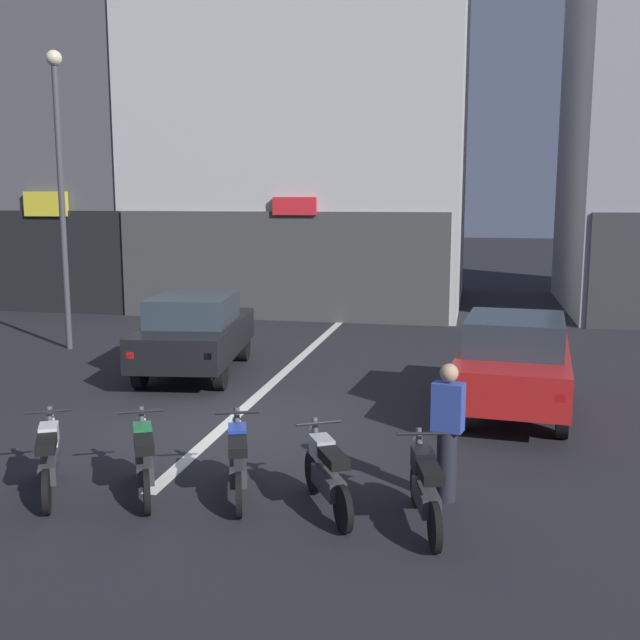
{
  "coord_description": "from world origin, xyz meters",
  "views": [
    {
      "loc": [
        3.82,
        -11.05,
        3.56
      ],
      "look_at": [
        1.1,
        2.0,
        1.4
      ],
      "focal_mm": 41.98,
      "sensor_mm": 36.0,
      "label": 1
    }
  ],
  "objects": [
    {
      "name": "car_red_parked_kerbside",
      "position": [
        4.51,
        1.64,
        0.89
      ],
      "size": [
        2.1,
        4.23,
        1.64
      ],
      "color": "black",
      "rests_on": "ground"
    },
    {
      "name": "lane_centre_line",
      "position": [
        0.0,
        6.0,
        0.0
      ],
      "size": [
        0.2,
        18.0,
        0.01
      ],
      "primitive_type": "cube",
      "color": "silver",
      "rests_on": "ground"
    },
    {
      "name": "motorcycle_white_row_leftmost",
      "position": [
        -1.17,
        -3.23,
        0.46
      ],
      "size": [
        0.84,
        1.51,
        0.98
      ],
      "color": "black",
      "rests_on": "ground"
    },
    {
      "name": "motorcycle_silver_row_right_mid",
      "position": [
        2.23,
        -3.02,
        0.46
      ],
      "size": [
        0.86,
        1.5,
        0.98
      ],
      "color": "black",
      "rests_on": "ground"
    },
    {
      "name": "car_black_crossing_near",
      "position": [
        -1.75,
        3.15,
        0.89
      ],
      "size": [
        2.29,
        4.3,
        1.64
      ],
      "color": "black",
      "rests_on": "ground"
    },
    {
      "name": "motorcycle_black_row_rightmost",
      "position": [
        3.36,
        -3.21,
        0.46
      ],
      "size": [
        0.59,
        1.64,
        0.98
      ],
      "color": "black",
      "rests_on": "ground"
    },
    {
      "name": "building_mid_block",
      "position": [
        -1.8,
        14.71,
        9.27
      ],
      "size": [
        10.28,
        9.33,
        18.58
      ],
      "color": "silver",
      "rests_on": "ground"
    },
    {
      "name": "person_by_motorcycles",
      "position": [
        3.56,
        -2.43,
        0.86
      ],
      "size": [
        0.4,
        0.3,
        1.67
      ],
      "color": "#23232D",
      "rests_on": "ground"
    },
    {
      "name": "motorcycle_blue_row_centre",
      "position": [
        1.1,
        -2.83,
        0.46
      ],
      "size": [
        0.67,
        1.61,
        0.98
      ],
      "color": "black",
      "rests_on": "ground"
    },
    {
      "name": "ground_plane",
      "position": [
        0.0,
        0.0,
        0.0
      ],
      "size": [
        120.0,
        120.0,
        0.0
      ],
      "primitive_type": "plane",
      "color": "#232328"
    },
    {
      "name": "motorcycle_green_row_left_mid",
      "position": [
        -0.04,
        -3.0,
        0.46
      ],
      "size": [
        0.82,
        1.52,
        0.98
      ],
      "color": "black",
      "rests_on": "ground"
    },
    {
      "name": "building_corner_left",
      "position": [
        -9.75,
        14.7,
        7.6
      ],
      "size": [
        10.51,
        9.18,
        15.22
      ],
      "color": "#56565B",
      "rests_on": "ground"
    },
    {
      "name": "street_lamp",
      "position": [
        -5.69,
        5.01,
        4.19
      ],
      "size": [
        0.36,
        0.36,
        6.89
      ],
      "color": "#47474C",
      "rests_on": "ground"
    }
  ]
}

